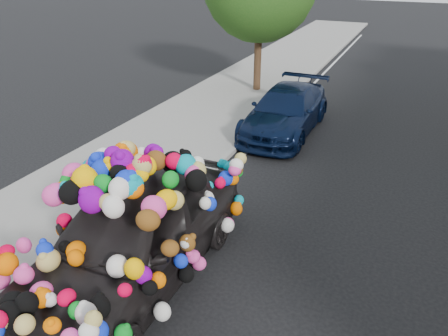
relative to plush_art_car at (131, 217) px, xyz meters
The scene contains 5 objects.
ground 2.80m from the plush_art_car, 44.47° to the left, with size 100.00×100.00×0.00m, color black.
sidewalk 3.28m from the plush_art_car, 144.75° to the left, with size 4.00×60.00×0.12m, color gray.
kerb 2.18m from the plush_art_car, 107.29° to the left, with size 0.15×60.00×0.13m, color gray.
plush_art_car is the anchor object (origin of this frame).
navy_sedan 7.63m from the plush_art_car, 87.85° to the left, with size 1.88×4.62×1.34m, color black.
Camera 1 is at (1.98, -6.54, 5.02)m, focal length 35.00 mm.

